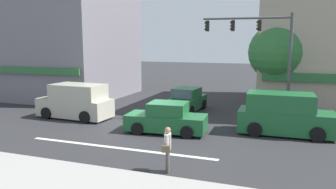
{
  "coord_description": "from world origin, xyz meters",
  "views": [
    {
      "loc": [
        6.8,
        -15.84,
        4.58
      ],
      "look_at": [
        0.38,
        2.0,
        1.6
      ],
      "focal_mm": 35.0,
      "sensor_mm": 36.0,
      "label": 1
    }
  ],
  "objects_px": {
    "street_tree": "(277,53)",
    "sedan_parked_curbside": "(186,101)",
    "van_crossing_leftbound": "(284,115)",
    "pedestrian_foreground_with_bag": "(168,147)",
    "traffic_light_mast": "(266,48)",
    "van_approaching_near": "(76,102)",
    "utility_pole_near_left": "(77,55)",
    "sedan_crossing_rightbound": "(167,119)"
  },
  "relations": [
    {
      "from": "sedan_crossing_rightbound",
      "to": "pedestrian_foreground_with_bag",
      "type": "xyz_separation_m",
      "value": [
        1.87,
        -5.01,
        0.24
      ]
    },
    {
      "from": "van_crossing_leftbound",
      "to": "van_approaching_near",
      "type": "relative_size",
      "value": 0.99
    },
    {
      "from": "van_crossing_leftbound",
      "to": "sedan_crossing_rightbound",
      "type": "height_order",
      "value": "van_crossing_leftbound"
    },
    {
      "from": "utility_pole_near_left",
      "to": "sedan_parked_curbside",
      "type": "distance_m",
      "value": 8.74
    },
    {
      "from": "street_tree",
      "to": "van_crossing_leftbound",
      "type": "height_order",
      "value": "street_tree"
    },
    {
      "from": "van_crossing_leftbound",
      "to": "sedan_parked_curbside",
      "type": "bearing_deg",
      "value": 148.37
    },
    {
      "from": "traffic_light_mast",
      "to": "van_approaching_near",
      "type": "bearing_deg",
      "value": -167.84
    },
    {
      "from": "sedan_parked_curbside",
      "to": "pedestrian_foreground_with_bag",
      "type": "xyz_separation_m",
      "value": [
        2.46,
        -10.54,
        0.24
      ]
    },
    {
      "from": "street_tree",
      "to": "pedestrian_foreground_with_bag",
      "type": "height_order",
      "value": "street_tree"
    },
    {
      "from": "street_tree",
      "to": "pedestrian_foreground_with_bag",
      "type": "distance_m",
      "value": 11.96
    },
    {
      "from": "street_tree",
      "to": "utility_pole_near_left",
      "type": "bearing_deg",
      "value": -174.96
    },
    {
      "from": "pedestrian_foreground_with_bag",
      "to": "sedan_crossing_rightbound",
      "type": "bearing_deg",
      "value": 110.43
    },
    {
      "from": "pedestrian_foreground_with_bag",
      "to": "traffic_light_mast",
      "type": "bearing_deg",
      "value": 72.67
    },
    {
      "from": "street_tree",
      "to": "sedan_parked_curbside",
      "type": "bearing_deg",
      "value": -174.25
    },
    {
      "from": "sedan_crossing_rightbound",
      "to": "pedestrian_foreground_with_bag",
      "type": "height_order",
      "value": "pedestrian_foreground_with_bag"
    },
    {
      "from": "utility_pole_near_left",
      "to": "sedan_parked_curbside",
      "type": "height_order",
      "value": "utility_pole_near_left"
    },
    {
      "from": "street_tree",
      "to": "utility_pole_near_left",
      "type": "xyz_separation_m",
      "value": [
        -13.85,
        -1.22,
        -0.29
      ]
    },
    {
      "from": "van_crossing_leftbound",
      "to": "sedan_crossing_rightbound",
      "type": "bearing_deg",
      "value": -163.66
    },
    {
      "from": "street_tree",
      "to": "sedan_parked_curbside",
      "type": "distance_m",
      "value": 6.58
    },
    {
      "from": "van_crossing_leftbound",
      "to": "pedestrian_foreground_with_bag",
      "type": "height_order",
      "value": "van_crossing_leftbound"
    },
    {
      "from": "van_crossing_leftbound",
      "to": "street_tree",
      "type": "bearing_deg",
      "value": 97.82
    },
    {
      "from": "sedan_crossing_rightbound",
      "to": "utility_pole_near_left",
      "type": "bearing_deg",
      "value": 150.92
    },
    {
      "from": "van_crossing_leftbound",
      "to": "sedan_crossing_rightbound",
      "type": "xyz_separation_m",
      "value": [
        -5.68,
        -1.67,
        -0.29
      ]
    },
    {
      "from": "van_approaching_near",
      "to": "traffic_light_mast",
      "type": "bearing_deg",
      "value": 12.16
    },
    {
      "from": "utility_pole_near_left",
      "to": "van_crossing_leftbound",
      "type": "bearing_deg",
      "value": -12.53
    },
    {
      "from": "van_crossing_leftbound",
      "to": "van_approaching_near",
      "type": "distance_m",
      "value": 12.08
    },
    {
      "from": "sedan_crossing_rightbound",
      "to": "street_tree",
      "type": "bearing_deg",
      "value": 50.26
    },
    {
      "from": "sedan_parked_curbside",
      "to": "street_tree",
      "type": "bearing_deg",
      "value": 5.75
    },
    {
      "from": "street_tree",
      "to": "utility_pole_near_left",
      "type": "height_order",
      "value": "utility_pole_near_left"
    },
    {
      "from": "street_tree",
      "to": "utility_pole_near_left",
      "type": "relative_size",
      "value": 0.81
    },
    {
      "from": "street_tree",
      "to": "sedan_crossing_rightbound",
      "type": "distance_m",
      "value": 8.59
    },
    {
      "from": "utility_pole_near_left",
      "to": "van_approaching_near",
      "type": "bearing_deg",
      "value": -56.82
    },
    {
      "from": "traffic_light_mast",
      "to": "van_crossing_leftbound",
      "type": "relative_size",
      "value": 1.34
    },
    {
      "from": "traffic_light_mast",
      "to": "sedan_parked_curbside",
      "type": "distance_m",
      "value": 6.57
    },
    {
      "from": "street_tree",
      "to": "sedan_parked_curbside",
      "type": "xyz_separation_m",
      "value": [
        -5.67,
        -0.57,
        -3.29
      ]
    },
    {
      "from": "van_crossing_leftbound",
      "to": "utility_pole_near_left",
      "type": "bearing_deg",
      "value": 167.47
    },
    {
      "from": "sedan_parked_curbside",
      "to": "sedan_crossing_rightbound",
      "type": "relative_size",
      "value": 1.0
    },
    {
      "from": "traffic_light_mast",
      "to": "sedan_parked_curbside",
      "type": "xyz_separation_m",
      "value": [
        -5.14,
        1.95,
        -3.59
      ]
    },
    {
      "from": "utility_pole_near_left",
      "to": "street_tree",
      "type": "bearing_deg",
      "value": 5.04
    },
    {
      "from": "sedan_parked_curbside",
      "to": "van_approaching_near",
      "type": "bearing_deg",
      "value": -143.38
    },
    {
      "from": "street_tree",
      "to": "van_crossing_leftbound",
      "type": "xyz_separation_m",
      "value": [
        0.61,
        -4.44,
        -3.0
      ]
    },
    {
      "from": "utility_pole_near_left",
      "to": "pedestrian_foreground_with_bag",
      "type": "relative_size",
      "value": 4.27
    }
  ]
}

